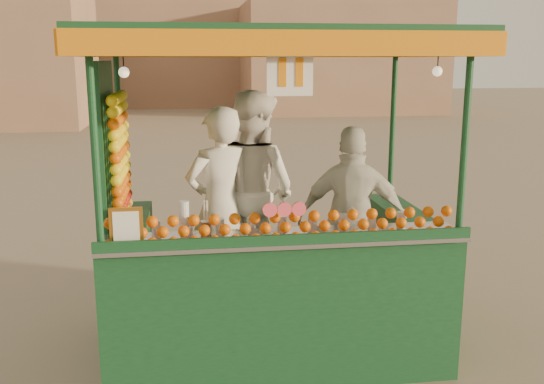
{
  "coord_description": "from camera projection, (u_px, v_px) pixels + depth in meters",
  "views": [
    {
      "loc": [
        -0.27,
        -4.77,
        2.49
      ],
      "look_at": [
        0.43,
        0.18,
        1.39
      ],
      "focal_mm": 39.82,
      "sensor_mm": 36.0,
      "label": 1
    }
  ],
  "objects": [
    {
      "name": "ground",
      "position": [
        225.0,
        355.0,
        5.19
      ],
      "size": [
        90.0,
        90.0,
        0.0
      ],
      "primitive_type": "plane",
      "color": "#766854",
      "rests_on": "ground"
    },
    {
      "name": "building_right",
      "position": [
        338.0,
        59.0,
        28.8
      ],
      "size": [
        9.0,
        6.0,
        5.0
      ],
      "primitive_type": "cube",
      "color": "#946D54",
      "rests_on": "ground"
    },
    {
      "name": "building_center",
      "position": [
        152.0,
        40.0,
        33.16
      ],
      "size": [
        14.0,
        7.0,
        7.0
      ],
      "primitive_type": "cube",
      "color": "#946D54",
      "rests_on": "ground"
    },
    {
      "name": "juice_cart",
      "position": [
        265.0,
        254.0,
        5.08
      ],
      "size": [
        2.99,
        1.94,
        2.72
      ],
      "color": "#0F391D",
      "rests_on": "ground"
    },
    {
      "name": "vendor_left",
      "position": [
        220.0,
        206.0,
        5.38
      ],
      "size": [
        0.76,
        0.64,
        1.78
      ],
      "rotation": [
        0.0,
        0.0,
        3.53
      ],
      "color": "silver",
      "rests_on": "ground"
    },
    {
      "name": "vendor_middle",
      "position": [
        253.0,
        191.0,
        5.73
      ],
      "size": [
        1.15,
        1.17,
        1.9
      ],
      "rotation": [
        0.0,
        0.0,
        2.28
      ],
      "color": "white",
      "rests_on": "ground"
    },
    {
      "name": "vendor_right",
      "position": [
        352.0,
        219.0,
        5.24
      ],
      "size": [
        1.02,
        0.61,
        1.62
      ],
      "rotation": [
        0.0,
        0.0,
        2.9
      ],
      "color": "silver",
      "rests_on": "ground"
    }
  ]
}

